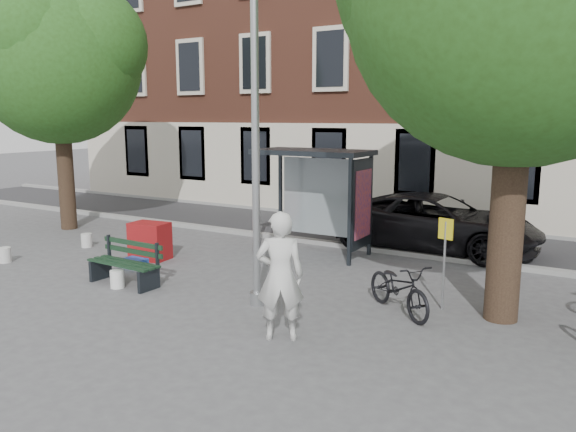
{
  "coord_description": "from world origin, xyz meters",
  "views": [
    {
      "loc": [
        5.53,
        -8.23,
        3.41
      ],
      "look_at": [
        -0.26,
        1.56,
        1.4
      ],
      "focal_mm": 35.0,
      "sensor_mm": 36.0,
      "label": 1
    }
  ],
  "objects_px": {
    "painter": "(280,276)",
    "bike_a": "(399,287)",
    "car_dark": "(436,222)",
    "bus_shelter": "(329,179)",
    "notice_sign": "(445,246)",
    "bench": "(126,265)",
    "red_stand": "(150,241)",
    "lamppost": "(256,153)"
  },
  "relations": [
    {
      "from": "bike_a",
      "to": "car_dark",
      "type": "xyz_separation_m",
      "value": [
        -0.82,
        5.1,
        0.26
      ]
    },
    {
      "from": "red_stand",
      "to": "notice_sign",
      "type": "xyz_separation_m",
      "value": [
        7.11,
        0.01,
        0.71
      ]
    },
    {
      "from": "painter",
      "to": "bench",
      "type": "xyz_separation_m",
      "value": [
        -4.26,
        0.85,
        -0.61
      ]
    },
    {
      "from": "painter",
      "to": "red_stand",
      "type": "xyz_separation_m",
      "value": [
        -5.31,
        2.64,
        -0.56
      ]
    },
    {
      "from": "bench",
      "to": "lamppost",
      "type": "bearing_deg",
      "value": 7.93
    },
    {
      "from": "bench",
      "to": "notice_sign",
      "type": "distance_m",
      "value": 6.36
    },
    {
      "from": "bench",
      "to": "notice_sign",
      "type": "xyz_separation_m",
      "value": [
        6.06,
        1.79,
        0.75
      ]
    },
    {
      "from": "lamppost",
      "to": "red_stand",
      "type": "xyz_separation_m",
      "value": [
        -4.11,
        1.49,
        -2.33
      ]
    },
    {
      "from": "notice_sign",
      "to": "bus_shelter",
      "type": "bearing_deg",
      "value": 162.04
    },
    {
      "from": "car_dark",
      "to": "notice_sign",
      "type": "height_order",
      "value": "notice_sign"
    },
    {
      "from": "bike_a",
      "to": "car_dark",
      "type": "distance_m",
      "value": 5.17
    },
    {
      "from": "painter",
      "to": "car_dark",
      "type": "distance_m",
      "value": 7.16
    },
    {
      "from": "red_stand",
      "to": "notice_sign",
      "type": "bearing_deg",
      "value": 0.05
    },
    {
      "from": "bench",
      "to": "notice_sign",
      "type": "height_order",
      "value": "notice_sign"
    },
    {
      "from": "lamppost",
      "to": "notice_sign",
      "type": "relative_size",
      "value": 3.68
    },
    {
      "from": "painter",
      "to": "bench",
      "type": "height_order",
      "value": "painter"
    },
    {
      "from": "bus_shelter",
      "to": "car_dark",
      "type": "xyz_separation_m",
      "value": [
        2.18,
        1.89,
        -1.19
      ]
    },
    {
      "from": "lamppost",
      "to": "painter",
      "type": "bearing_deg",
      "value": -43.75
    },
    {
      "from": "bench",
      "to": "red_stand",
      "type": "distance_m",
      "value": 2.08
    },
    {
      "from": "car_dark",
      "to": "bench",
      "type": "bearing_deg",
      "value": 144.88
    },
    {
      "from": "bus_shelter",
      "to": "notice_sign",
      "type": "relative_size",
      "value": 1.72
    },
    {
      "from": "bus_shelter",
      "to": "bench",
      "type": "bearing_deg",
      "value": -119.1
    },
    {
      "from": "bike_a",
      "to": "car_dark",
      "type": "relative_size",
      "value": 0.34
    },
    {
      "from": "painter",
      "to": "notice_sign",
      "type": "xyz_separation_m",
      "value": [
        1.8,
        2.64,
        0.15
      ]
    },
    {
      "from": "notice_sign",
      "to": "lamppost",
      "type": "bearing_deg",
      "value": -135.59
    },
    {
      "from": "red_stand",
      "to": "lamppost",
      "type": "bearing_deg",
      "value": -19.91
    },
    {
      "from": "bus_shelter",
      "to": "car_dark",
      "type": "bearing_deg",
      "value": 41.02
    },
    {
      "from": "bench",
      "to": "red_stand",
      "type": "xyz_separation_m",
      "value": [
        -1.06,
        1.79,
        0.05
      ]
    },
    {
      "from": "lamppost",
      "to": "bus_shelter",
      "type": "xyz_separation_m",
      "value": [
        -0.61,
        4.11,
        -0.87
      ]
    },
    {
      "from": "painter",
      "to": "bike_a",
      "type": "bearing_deg",
      "value": -150.5
    },
    {
      "from": "bench",
      "to": "car_dark",
      "type": "bearing_deg",
      "value": 56.09
    },
    {
      "from": "lamppost",
      "to": "red_stand",
      "type": "height_order",
      "value": "lamppost"
    },
    {
      "from": "bench",
      "to": "car_dark",
      "type": "height_order",
      "value": "car_dark"
    },
    {
      "from": "painter",
      "to": "notice_sign",
      "type": "relative_size",
      "value": 1.22
    },
    {
      "from": "painter",
      "to": "bench",
      "type": "bearing_deg",
      "value": -41.7
    },
    {
      "from": "notice_sign",
      "to": "bike_a",
      "type": "bearing_deg",
      "value": -117.83
    },
    {
      "from": "lamppost",
      "to": "bench",
      "type": "height_order",
      "value": "lamppost"
    },
    {
      "from": "bike_a",
      "to": "car_dark",
      "type": "height_order",
      "value": "car_dark"
    },
    {
      "from": "lamppost",
      "to": "painter",
      "type": "height_order",
      "value": "lamppost"
    },
    {
      "from": "car_dark",
      "to": "red_stand",
      "type": "height_order",
      "value": "car_dark"
    },
    {
      "from": "bus_shelter",
      "to": "bench",
      "type": "xyz_separation_m",
      "value": [
        -2.45,
        -4.4,
        -1.52
      ]
    },
    {
      "from": "bike_a",
      "to": "red_stand",
      "type": "height_order",
      "value": "bike_a"
    }
  ]
}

